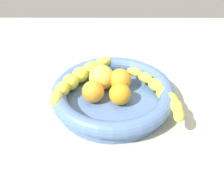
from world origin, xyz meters
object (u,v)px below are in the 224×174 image
at_px(fruit_bowl, 112,93).
at_px(orange_mid_left, 119,80).
at_px(banana_draped_left, 160,92).
at_px(apple_yellow, 101,77).
at_px(orange_front, 92,92).
at_px(banana_draped_right, 77,78).
at_px(orange_mid_right, 119,94).

height_order(fruit_bowl, orange_mid_left, orange_mid_left).
distance_m(banana_draped_left, apple_yellow, 0.15).
bearing_deg(orange_front, orange_mid_left, -143.94).
bearing_deg(fruit_bowl, apple_yellow, -53.12).
height_order(banana_draped_left, orange_front, orange_front).
relative_size(fruit_bowl, orange_front, 5.60).
distance_m(fruit_bowl, banana_draped_right, 0.10).
relative_size(orange_front, orange_mid_left, 0.93).
bearing_deg(fruit_bowl, orange_front, 16.33).
xyz_separation_m(orange_front, orange_mid_right, (-0.06, 0.01, -0.00)).
bearing_deg(orange_front, banana_draped_right, -52.19).
relative_size(banana_draped_right, orange_mid_right, 4.04).
xyz_separation_m(orange_front, apple_yellow, (-0.02, -0.05, 0.01)).
relative_size(fruit_bowl, banana_draped_left, 1.47).
relative_size(banana_draped_left, orange_front, 3.82).
xyz_separation_m(banana_draped_left, apple_yellow, (0.14, -0.05, 0.01)).
distance_m(fruit_bowl, apple_yellow, 0.05).
bearing_deg(banana_draped_right, orange_mid_right, 148.88).
height_order(fruit_bowl, orange_mid_right, orange_mid_right).
distance_m(banana_draped_left, orange_front, 0.16).
height_order(banana_draped_right, apple_yellow, apple_yellow).
bearing_deg(apple_yellow, orange_mid_left, 173.85).
bearing_deg(orange_mid_right, apple_yellow, -53.31).
bearing_deg(banana_draped_left, apple_yellow, -19.77).
bearing_deg(banana_draped_left, orange_front, 0.44).
relative_size(orange_front, apple_yellow, 0.82).
bearing_deg(orange_front, apple_yellow, -109.27).
xyz_separation_m(banana_draped_left, orange_mid_left, (0.09, -0.05, 0.00)).
xyz_separation_m(banana_draped_left, orange_front, (0.16, 0.00, 0.00)).
bearing_deg(banana_draped_left, orange_mid_left, -25.76).
relative_size(fruit_bowl, apple_yellow, 4.61).
bearing_deg(orange_mid_right, orange_front, -7.61).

